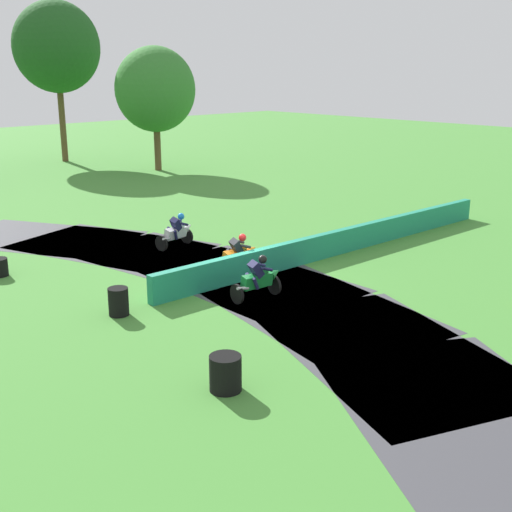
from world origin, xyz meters
The scene contains 10 objects.
ground_plane centered at (0.00, 0.00, 0.00)m, with size 120.00×120.00×0.00m, color #428433.
track_asphalt centered at (-1.17, 0.03, 0.00)m, with size 9.29×28.01×0.01m.
safety_barrier centered at (4.87, -0.13, 0.45)m, with size 0.30×17.18×0.90m, color #1E8466.
motorcycle_lead_green centered at (-1.02, -1.70, 0.66)m, with size 1.70×0.85×1.42m.
motorcycle_chase_orange centered at (0.35, 0.75, 0.64)m, with size 1.69×0.83×1.43m.
motorcycle_trailing_white centered at (0.81, 4.77, 0.64)m, with size 1.70×0.96×1.43m.
tire_stack_near centered at (-5.59, -5.41, 0.40)m, with size 0.70×0.70×0.80m.
tire_stack_mid_a centered at (-4.81, 0.05, 0.40)m, with size 0.57×0.57×0.80m.
tree_far_right centered at (11.79, 21.46, 5.27)m, with size 5.23×5.23×8.03m.
tree_behind_barrier centered at (9.35, 29.71, 8.02)m, with size 6.04×6.04×11.21m.
Camera 1 is at (-14.05, -15.27, 6.76)m, focal length 46.49 mm.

